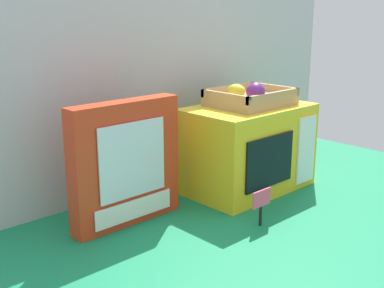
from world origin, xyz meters
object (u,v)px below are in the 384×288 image
Objects in this scene: toy_microwave at (247,148)px; food_groups_crate at (250,98)px; cookie_set_box at (126,164)px; price_sign at (261,202)px.

toy_microwave is 1.65× the size of food_groups_crate.
food_groups_crate is at bearing -5.76° from cookie_set_box.
price_sign is (-0.20, -0.22, -0.22)m from food_groups_crate.
toy_microwave is 0.29m from price_sign.
toy_microwave is 1.21× the size of cookie_set_box.
cookie_set_box is (-0.44, 0.04, -0.13)m from food_groups_crate.
toy_microwave is 0.16m from food_groups_crate.
cookie_set_box is (-0.43, 0.05, 0.03)m from toy_microwave.
toy_microwave is 0.44m from cookie_set_box.
price_sign is at bearing -131.78° from toy_microwave.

